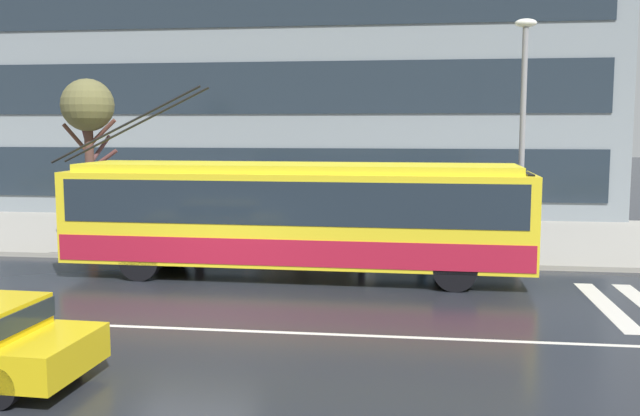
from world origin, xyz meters
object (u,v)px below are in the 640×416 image
Objects in this scene: trolleybus at (296,215)px; pedestrian_walking_past at (360,199)px; street_lamp at (523,118)px; street_tree_bare at (88,111)px; bus_shelter at (312,188)px; pedestrian_approaching_curb at (426,200)px; pedestrian_waiting_by_pole at (201,200)px; pedestrian_at_shelter at (305,193)px.

pedestrian_walking_past is at bearing 62.21° from trolleybus.
street_lamp is 13.15m from street_tree_bare.
bus_shelter reaches higher than pedestrian_walking_past.
street_lamp is at bearing -1.74° from pedestrian_approaching_curb.
pedestrian_approaching_curb is 0.38× the size of street_tree_bare.
pedestrian_approaching_curb reaches higher than pedestrian_waiting_by_pole.
bus_shelter reaches higher than pedestrian_waiting_by_pole.
pedestrian_approaching_curb is 6.63m from pedestrian_waiting_by_pole.
pedestrian_at_shelter is at bearing 143.26° from pedestrian_walking_past.
pedestrian_at_shelter is 0.30× the size of street_lamp.
pedestrian_walking_past is (1.84, -1.38, -0.03)m from pedestrian_at_shelter.
trolleybus is 7.01m from street_lamp.
bus_shelter is at bearing 92.31° from trolleybus.
street_tree_bare is at bearing -173.34° from pedestrian_at_shelter.
pedestrian_waiting_by_pole is (-3.27, 2.37, 0.10)m from trolleybus.
pedestrian_approaching_curb is 10.82m from street_tree_bare.
pedestrian_at_shelter is 0.39× the size of street_tree_bare.
street_tree_bare is at bearing 176.05° from pedestrian_walking_past.
pedestrian_approaching_curb is at bearing 39.57° from trolleybus.
pedestrian_approaching_curb is at bearing -2.89° from street_tree_bare.
pedestrian_at_shelter is 1.02× the size of pedestrian_walking_past.
pedestrian_waiting_by_pole is at bearing 144.07° from trolleybus.
pedestrian_waiting_by_pole is (-6.62, -0.39, -0.05)m from pedestrian_approaching_curb.
trolleybus is at bearing -87.69° from bus_shelter.
pedestrian_approaching_curb is at bearing -19.25° from pedestrian_at_shelter.
pedestrian_walking_past is at bearing -37.35° from bus_shelter.
pedestrian_approaching_curb is (3.76, -1.31, -0.03)m from pedestrian_at_shelter.
pedestrian_walking_past reaches higher than pedestrian_waiting_by_pole.
bus_shelter is at bearing 5.03° from street_tree_bare.
pedestrian_at_shelter is 6.95m from street_lamp.
pedestrian_waiting_by_pole is 0.38× the size of street_tree_bare.
pedestrian_waiting_by_pole is at bearing -153.77° from bus_shelter.
trolleybus reaches higher than pedestrian_at_shelter.
street_tree_bare is (-13.13, 0.61, 0.26)m from street_lamp.
pedestrian_walking_past is 0.38× the size of street_tree_bare.
pedestrian_at_shelter is at bearing 30.87° from pedestrian_waiting_by_pole.
pedestrian_at_shelter is (-0.42, 4.08, 0.18)m from trolleybus.
bus_shelter is 0.61× the size of street_lamp.
pedestrian_approaching_curb is at bearing -18.11° from bus_shelter.
pedestrian_waiting_by_pole is (-4.70, -0.33, -0.05)m from pedestrian_walking_past.
pedestrian_waiting_by_pole is (-2.85, -1.71, -0.08)m from pedestrian_at_shelter.
pedestrian_at_shelter reaches higher than pedestrian_walking_past.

